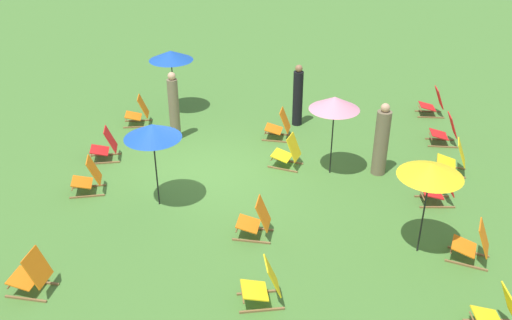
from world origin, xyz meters
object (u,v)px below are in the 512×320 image
(person_0, at_px, (298,97))
(umbrella_3, at_px, (171,56))
(deckchair_2, at_px, (433,103))
(deckchair_3, at_px, (499,314))
(deckchair_0, at_px, (256,220))
(deckchair_7, at_px, (279,126))
(deckchair_10, at_px, (454,158))
(person_1, at_px, (381,141))
(deckchair_12, at_px, (105,146))
(deckchair_6, at_px, (264,285))
(umbrella_1, at_px, (152,131))
(deckchair_1, at_px, (439,188))
(deckchair_9, at_px, (288,153))
(deckchair_4, at_px, (88,178))
(deckchair_11, at_px, (474,244))
(deckchair_5, at_px, (139,112))
(deckchair_8, at_px, (31,275))
(umbrella_0, at_px, (335,103))
(umbrella_2, at_px, (431,170))
(deckchair_13, at_px, (446,131))
(person_2, at_px, (174,107))

(person_0, bearing_deg, umbrella_3, 105.76)
(deckchair_2, bearing_deg, person_0, -76.64)
(deckchair_2, relative_size, deckchair_3, 1.00)
(deckchair_0, relative_size, deckchair_7, 1.00)
(deckchair_10, xyz_separation_m, person_1, (0.24, -1.75, 0.47))
(deckchair_12, height_order, umbrella_3, umbrella_3)
(deckchair_12, relative_size, person_0, 0.49)
(deckchair_7, bearing_deg, deckchair_6, 6.49)
(umbrella_1, relative_size, umbrella_3, 1.03)
(deckchair_1, relative_size, deckchair_9, 0.97)
(deckchair_4, distance_m, umbrella_1, 2.19)
(deckchair_0, distance_m, deckchair_6, 1.88)
(umbrella_1, distance_m, person_0, 5.33)
(deckchair_11, bearing_deg, umbrella_1, -83.91)
(deckchair_12, bearing_deg, deckchair_2, 98.55)
(deckchair_12, bearing_deg, deckchair_9, 76.93)
(deckchair_3, relative_size, deckchair_5, 0.99)
(deckchair_11, bearing_deg, deckchair_9, -114.49)
(deckchair_5, distance_m, deckchair_8, 6.90)
(umbrella_0, distance_m, umbrella_1, 4.09)
(deckchair_6, height_order, umbrella_0, umbrella_0)
(deckchair_2, bearing_deg, deckchair_3, -4.63)
(deckchair_0, xyz_separation_m, person_0, (-5.37, 0.54, 0.46))
(umbrella_3, bearing_deg, umbrella_0, 55.24)
(deckchair_10, relative_size, umbrella_2, 0.44)
(deckchair_1, relative_size, umbrella_1, 0.44)
(deckchair_11, bearing_deg, deckchair_13, -167.32)
(deckchair_9, bearing_deg, deckchair_0, 6.36)
(person_1, bearing_deg, deckchair_3, -126.28)
(deckchair_0, bearing_deg, deckchair_12, -121.07)
(umbrella_0, xyz_separation_m, umbrella_2, (2.83, 1.67, -0.02))
(umbrella_0, distance_m, person_0, 2.97)
(deckchair_2, bearing_deg, deckchair_7, -66.77)
(deckchair_3, distance_m, person_0, 8.27)
(deckchair_2, xyz_separation_m, deckchair_8, (8.51, -8.02, 0.00))
(deckchair_12, height_order, deckchair_13, same)
(person_0, bearing_deg, umbrella_1, 172.02)
(deckchair_7, xyz_separation_m, umbrella_0, (1.69, 1.34, 1.42))
(deckchair_10, distance_m, umbrella_2, 3.70)
(deckchair_7, relative_size, person_0, 0.48)
(deckchair_7, relative_size, umbrella_1, 0.44)
(deckchair_2, height_order, deckchair_12, same)
(deckchair_2, bearing_deg, umbrella_3, -87.88)
(deckchair_6, bearing_deg, person_2, -167.42)
(umbrella_0, relative_size, person_1, 1.09)
(deckchair_7, distance_m, umbrella_1, 4.43)
(umbrella_2, xyz_separation_m, person_1, (-2.96, -0.53, -0.94))
(deckchair_9, height_order, deckchair_10, same)
(person_1, bearing_deg, deckchair_7, 94.89)
(deckchair_13, xyz_separation_m, person_2, (0.47, -7.06, 0.52))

